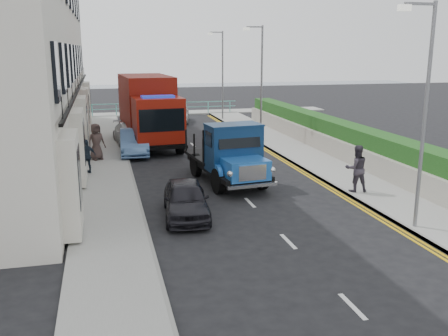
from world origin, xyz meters
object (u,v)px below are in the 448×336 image
Objects in this scene: lamp_mid at (260,77)px; red_lorry at (149,109)px; bedford_lorry at (232,158)px; parked_car_front at (186,199)px; lamp_near at (422,105)px; lamp_far at (221,70)px.

lamp_mid is 6.96m from red_lorry.
bedford_lorry is 1.54× the size of parked_car_front.
bedford_lorry is at bearing -113.97° from lamp_mid.
parked_car_front is (-6.78, 3.00, -3.37)m from lamp_near.
bedford_lorry is at bearing 122.93° from lamp_near.
lamp_far is at bearing 90.00° from lamp_near.
lamp_near is 1.00× the size of lamp_far.
lamp_mid is 1.23× the size of bedford_lorry.
lamp_far reaches higher than parked_car_front.
parked_car_front is (-0.09, -13.57, -1.55)m from red_lorry.
lamp_far is 20.13m from bedford_lorry.
red_lorry is (-6.69, -9.43, -1.82)m from lamp_far.
lamp_mid is at bearing 68.26° from parked_car_front.
lamp_near and lamp_mid have the same top height.
bedford_lorry is 0.72× the size of red_lorry.
lamp_near is at bearing -71.92° from red_lorry.
parked_car_front is (-2.56, -3.51, -0.57)m from bedford_lorry.
lamp_mid is 1.89× the size of parked_car_front.
bedford_lorry is (-4.22, 6.51, -2.79)m from lamp_near.
lamp_mid is at bearing 59.48° from bedford_lorry.
lamp_mid is at bearing -90.00° from lamp_far.
lamp_near is 16.00m from lamp_mid.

